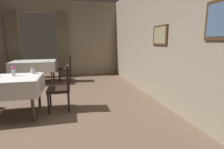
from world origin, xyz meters
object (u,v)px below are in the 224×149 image
(dining_table_mid, at_px, (6,83))
(flower_vase_mid, at_px, (13,70))
(glass_mid_d, at_px, (33,71))
(dining_table_far, at_px, (34,64))
(plate_far_b, at_px, (48,61))
(chair_mid_right, at_px, (63,86))
(plate_far_a, at_px, (18,60))
(chair_far_right, at_px, (67,67))

(dining_table_mid, distance_m, flower_vase_mid, 0.27)
(glass_mid_d, bearing_deg, dining_table_far, 99.61)
(dining_table_far, xyz_separation_m, flower_vase_mid, (0.12, -2.77, 0.21))
(plate_far_b, bearing_deg, chair_mid_right, -77.85)
(plate_far_b, bearing_deg, flower_vase_mid, -98.22)
(dining_table_far, relative_size, glass_mid_d, 12.94)
(glass_mid_d, bearing_deg, plate_far_a, 109.12)
(chair_far_right, bearing_deg, chair_mid_right, -91.44)
(chair_mid_right, distance_m, plate_far_a, 3.43)
(chair_mid_right, xyz_separation_m, chair_far_right, (0.07, 2.72, 0.00))
(chair_mid_right, relative_size, plate_far_b, 4.44)
(flower_vase_mid, distance_m, plate_far_a, 3.09)
(dining_table_mid, distance_m, chair_mid_right, 1.01)
(chair_far_right, xyz_separation_m, plate_far_a, (-1.63, 0.32, 0.24))
(dining_table_mid, bearing_deg, chair_mid_right, 6.19)
(dining_table_far, xyz_separation_m, plate_far_b, (0.48, -0.30, 0.11))
(dining_table_far, height_order, chair_mid_right, chair_mid_right)
(dining_table_mid, relative_size, chair_mid_right, 1.31)
(flower_vase_mid, height_order, plate_far_a, flower_vase_mid)
(dining_table_far, distance_m, plate_far_b, 0.58)
(dining_table_far, height_order, plate_far_b, plate_far_b)
(dining_table_mid, height_order, chair_far_right, chair_far_right)
(plate_far_a, bearing_deg, dining_table_mid, -79.72)
(dining_table_far, xyz_separation_m, chair_far_right, (1.09, -0.08, -0.13))
(plate_far_b, bearing_deg, dining_table_mid, -99.86)
(dining_table_far, bearing_deg, flower_vase_mid, -87.42)
(dining_table_mid, height_order, plate_far_b, plate_far_b)
(dining_table_far, relative_size, plate_far_b, 6.72)
(dining_table_mid, xyz_separation_m, chair_mid_right, (0.99, 0.11, -0.13))
(dining_table_mid, bearing_deg, plate_far_b, 80.14)
(dining_table_far, relative_size, chair_mid_right, 1.51)
(flower_vase_mid, relative_size, glass_mid_d, 1.82)
(chair_mid_right, distance_m, glass_mid_d, 0.68)
(flower_vase_mid, xyz_separation_m, plate_far_a, (-0.67, 3.01, -0.10))
(plate_far_a, bearing_deg, dining_table_far, -24.10)
(chair_far_right, relative_size, plate_far_b, 4.44)
(dining_table_mid, relative_size, flower_vase_mid, 6.14)
(chair_mid_right, relative_size, chair_far_right, 1.00)
(flower_vase_mid, bearing_deg, glass_mid_d, 29.65)
(dining_table_mid, distance_m, glass_mid_d, 0.54)
(dining_table_mid, xyz_separation_m, chair_far_right, (1.06, 2.83, -0.13))
(glass_mid_d, xyz_separation_m, plate_far_b, (0.04, 2.29, -0.05))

